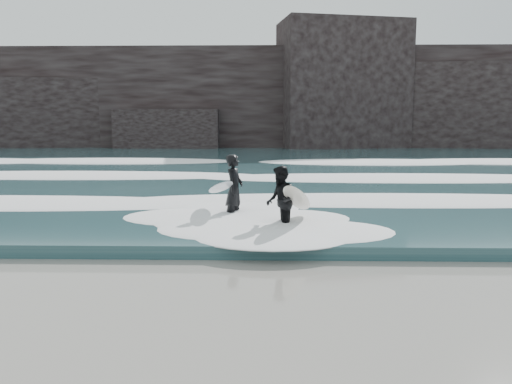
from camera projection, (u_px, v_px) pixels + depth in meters
ground at (152, 316)px, 7.36m from camera, size 120.00×120.00×0.00m
sea at (244, 159)px, 36.05m from camera, size 90.00×52.00×0.30m
headland at (252, 101)px, 52.19m from camera, size 70.00×9.00×10.00m
foam_near at (215, 198)px, 16.21m from camera, size 60.00×3.20×0.20m
foam_mid at (231, 174)px, 23.14m from camera, size 60.00×4.00×0.24m
foam_far at (241, 159)px, 32.04m from camera, size 60.00×4.80×0.30m
surfer_left at (232, 189)px, 13.99m from camera, size 1.29×2.04×1.95m
surfer_right at (282, 201)px, 12.48m from camera, size 1.33×2.07×1.76m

